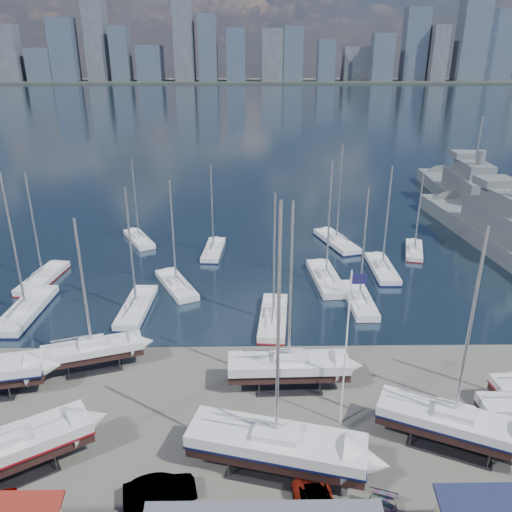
{
  "coord_description": "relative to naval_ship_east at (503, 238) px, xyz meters",
  "views": [
    {
      "loc": [
        -0.66,
        -41.78,
        26.07
      ],
      "look_at": [
        -0.0,
        8.0,
        6.29
      ],
      "focal_mm": 35.0,
      "sensor_mm": 36.0,
      "label": 1
    }
  ],
  "objects": [
    {
      "name": "ground",
      "position": [
        -36.29,
        -36.26,
        -1.66
      ],
      "size": [
        1400.0,
        1400.0,
        0.0
      ],
      "primitive_type": "plane",
      "color": "#605E59",
      "rests_on": "ground"
    },
    {
      "name": "water",
      "position": [
        -36.29,
        273.74,
        -1.81
      ],
      "size": [
        1400.0,
        600.0,
        0.4
      ],
      "primitive_type": "cube",
      "color": "#1A2A3D",
      "rests_on": "ground"
    },
    {
      "name": "far_shore",
      "position": [
        -36.29,
        533.74,
        -0.56
      ],
      "size": [
        1400.0,
        80.0,
        2.2
      ],
      "primitive_type": "cube",
      "color": "#2D332D",
      "rests_on": "ground"
    },
    {
      "name": "skyline",
      "position": [
        -44.12,
        527.49,
        37.43
      ],
      "size": [
        639.14,
        43.8,
        107.69
      ],
      "color": "#475166",
      "rests_on": "far_shore"
    },
    {
      "name": "sailboat_cradle_1",
      "position": [
        -53.12,
        -42.27,
        0.5
      ],
      "size": [
        11.01,
        8.67,
        17.81
      ],
      "rotation": [
        0.0,
        0.0,
        0.58
      ],
      "color": "#2D2D33",
      "rests_on": "ground"
    },
    {
      "name": "sailboat_cradle_2",
      "position": [
        -50.97,
        -29.84,
        0.32
      ],
      "size": [
        8.94,
        4.97,
        14.22
      ],
      "rotation": [
        0.0,
        0.0,
        0.32
      ],
      "color": "#2D2D33",
      "rests_on": "ground"
    },
    {
      "name": "sailboat_cradle_3",
      "position": [
        -35.27,
        -42.03,
        0.56
      ],
      "size": [
        12.35,
        6.26,
        18.98
      ],
      "rotation": [
        0.0,
        0.0,
        -0.26
      ],
      "color": "#2D2D33",
      "rests_on": "ground"
    },
    {
      "name": "sailboat_cradle_4",
      "position": [
        -33.76,
        -32.76,
        0.43
      ],
      "size": [
        10.14,
        3.07,
        16.42
      ],
      "rotation": [
        0.0,
        0.0,
        0.03
      ],
      "color": "#2D2D33",
      "rests_on": "ground"
    },
    {
      "name": "sailboat_cradle_5",
      "position": [
        -22.67,
        -39.89,
        0.45
      ],
      "size": [
        10.66,
        7.12,
        16.77
      ],
      "rotation": [
        0.0,
        0.0,
        -0.45
      ],
      "color": "#2D2D33",
      "rests_on": "ground"
    },
    {
      "name": "sailboat_moored_0",
      "position": [
        -61.38,
        -19.4,
        -1.35
      ],
      "size": [
        3.31,
        11.02,
        16.38
      ],
      "rotation": [
        0.0,
        0.0,
        1.55
      ],
      "color": "black",
      "rests_on": "water"
    },
    {
      "name": "sailboat_moored_1",
      "position": [
        -62.89,
        -10.74,
        -1.36
      ],
      "size": [
        3.74,
        9.93,
        14.49
      ],
      "rotation": [
        0.0,
        0.0,
        1.46
      ],
      "color": "black",
      "rests_on": "water"
    },
    {
      "name": "sailboat_moored_2",
      "position": [
        -53.85,
        3.65,
        -1.34
      ],
      "size": [
        6.27,
        8.92,
        13.27
      ],
      "rotation": [
        0.0,
        0.0,
        2.06
      ],
      "color": "black",
      "rests_on": "water"
    },
    {
      "name": "sailboat_moored_3",
      "position": [
        -49.5,
        -18.76,
        -1.36
      ],
      "size": [
        3.08,
        9.87,
        14.63
      ],
      "rotation": [
        0.0,
        0.0,
        1.54
      ],
      "color": "black",
      "rests_on": "water"
    },
    {
      "name": "sailboat_moored_4",
      "position": [
        -45.91,
        -12.97,
        -1.34
      ],
      "size": [
        6.38,
        9.43,
        13.94
      ],
      "rotation": [
        0.0,
        0.0,
        2.03
      ],
      "color": "black",
      "rests_on": "water"
    },
    {
      "name": "sailboat_moored_5",
      "position": [
        -42.17,
        -1.13,
        -1.36
      ],
      "size": [
        3.13,
        9.07,
        13.33
      ],
      "rotation": [
        0.0,
        0.0,
        1.5
      ],
      "color": "black",
      "rests_on": "water"
    },
    {
      "name": "sailboat_moored_6",
      "position": [
        -34.49,
        -21.32,
        -1.36
      ],
      "size": [
        3.7,
        10.07,
        14.73
      ],
      "rotation": [
        0.0,
        0.0,
        1.47
      ],
      "color": "black",
      "rests_on": "water"
    },
    {
      "name": "sailboat_moored_7",
      "position": [
        -27.48,
        -11.35,
        -1.34
      ],
      "size": [
        3.77,
        10.69,
        15.84
      ],
      "rotation": [
        0.0,
        0.0,
        1.65
      ],
      "color": "black",
      "rests_on": "water"
    },
    {
      "name": "sailboat_moored_8",
      "position": [
        -23.93,
        2.12,
        -1.36
      ],
      "size": [
        5.84,
        10.89,
        15.68
      ],
      "rotation": [
        0.0,
        0.0,
        1.86
      ],
      "color": "black",
      "rests_on": "water"
    },
    {
      "name": "sailboat_moored_9",
      "position": [
        -24.51,
        -17.31,
        -1.34
      ],
      "size": [
        2.67,
        9.34,
        14.07
      ],
      "rotation": [
        0.0,
        0.0,
        1.58
      ],
      "color": "black",
      "rests_on": "water"
    },
    {
      "name": "sailboat_moored_10",
      "position": [
        -19.66,
        -8.29,
        -1.36
      ],
      "size": [
        2.91,
        9.8,
        14.57
      ],
      "rotation": [
        0.0,
        0.0,
        1.55
      ],
      "color": "black",
      "rests_on": "water"
    },
    {
      "name": "sailboat_moored_11",
      "position": [
        -13.35,
        -1.55,
        -1.35
      ],
      "size": [
        4.48,
        8.41,
        12.11
      ],
      "rotation": [
        0.0,
        0.0,
        1.28
      ],
      "color": "black",
      "rests_on": "water"
    },
    {
      "name": "naval_ship_east",
      "position": [
        0.0,
        0.0,
        0.0
      ],
      "size": [
        10.2,
        45.49,
        18.06
      ],
      "rotation": [
        0.0,
        0.0,
        1.64
      ],
      "color": "#575D60",
      "rests_on": "water"
    },
    {
      "name": "naval_ship_west",
      "position": [
        3.97,
        21.6,
        0.0
      ],
      "size": [
        10.34,
        46.94,
        18.19
      ],
      "rotation": [
        0.0,
        0.0,
        1.51
      ],
      "color": "#575D60",
      "rests_on": "water"
    },
    {
      "name": "car_b",
      "position": [
        -42.7,
        -44.23,
        -0.92
      ],
      "size": [
        4.79,
        2.62,
        1.5
      ],
      "primitive_type": "imported",
      "rotation": [
        0.0,
        0.0,
        1.81
      ],
      "color": "gray",
      "rests_on": "ground"
    },
    {
      "name": "flagpole",
      "position": [
        -29.97,
        -37.25,
        5.73
      ],
      "size": [
        1.12,
        0.12,
        12.76
      ],
      "color": "white",
      "rests_on": "ground"
    }
  ]
}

